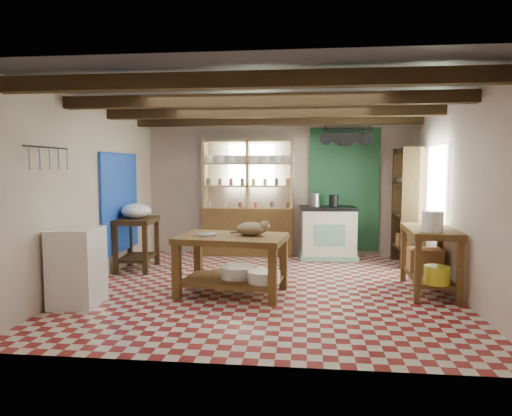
# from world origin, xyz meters

# --- Properties ---
(floor) EXTENTS (5.00, 5.00, 0.02)m
(floor) POSITION_xyz_m (0.00, 0.00, -0.01)
(floor) COLOR maroon
(floor) RESTS_ON ground
(ceiling) EXTENTS (5.00, 5.00, 0.02)m
(ceiling) POSITION_xyz_m (0.00, 0.00, 2.60)
(ceiling) COLOR #4D4C52
(ceiling) RESTS_ON wall_back
(wall_back) EXTENTS (5.00, 0.04, 2.60)m
(wall_back) POSITION_xyz_m (0.00, 2.50, 1.30)
(wall_back) COLOR beige
(wall_back) RESTS_ON floor
(wall_front) EXTENTS (5.00, 0.04, 2.60)m
(wall_front) POSITION_xyz_m (0.00, -2.50, 1.30)
(wall_front) COLOR beige
(wall_front) RESTS_ON floor
(wall_left) EXTENTS (0.04, 5.00, 2.60)m
(wall_left) POSITION_xyz_m (-2.50, 0.00, 1.30)
(wall_left) COLOR beige
(wall_left) RESTS_ON floor
(wall_right) EXTENTS (0.04, 5.00, 2.60)m
(wall_right) POSITION_xyz_m (2.50, 0.00, 1.30)
(wall_right) COLOR beige
(wall_right) RESTS_ON floor
(ceiling_beams) EXTENTS (5.00, 3.80, 0.15)m
(ceiling_beams) POSITION_xyz_m (0.00, 0.00, 2.48)
(ceiling_beams) COLOR #382613
(ceiling_beams) RESTS_ON ceiling
(blue_wall_patch) EXTENTS (0.04, 1.40, 1.60)m
(blue_wall_patch) POSITION_xyz_m (-2.47, 0.90, 1.10)
(blue_wall_patch) COLOR blue
(blue_wall_patch) RESTS_ON wall_left
(green_wall_patch) EXTENTS (1.30, 0.04, 2.30)m
(green_wall_patch) POSITION_xyz_m (1.25, 2.47, 1.25)
(green_wall_patch) COLOR #215331
(green_wall_patch) RESTS_ON wall_back
(window_back) EXTENTS (0.90, 0.02, 0.80)m
(window_back) POSITION_xyz_m (-0.50, 2.48, 1.70)
(window_back) COLOR beige
(window_back) RESTS_ON wall_back
(window_right) EXTENTS (0.02, 1.30, 1.20)m
(window_right) POSITION_xyz_m (2.48, 1.00, 1.40)
(window_right) COLOR beige
(window_right) RESTS_ON wall_right
(utensil_rail) EXTENTS (0.06, 0.90, 0.28)m
(utensil_rail) POSITION_xyz_m (-2.44, -1.20, 1.78)
(utensil_rail) COLOR black
(utensil_rail) RESTS_ON wall_left
(pot_rack) EXTENTS (0.86, 0.12, 0.36)m
(pot_rack) POSITION_xyz_m (1.25, 2.05, 2.18)
(pot_rack) COLOR black
(pot_rack) RESTS_ON ceiling
(shelving_unit) EXTENTS (1.70, 0.34, 2.20)m
(shelving_unit) POSITION_xyz_m (-0.55, 2.31, 1.10)
(shelving_unit) COLOR tan
(shelving_unit) RESTS_ON floor
(tall_rack) EXTENTS (0.40, 0.86, 2.00)m
(tall_rack) POSITION_xyz_m (2.28, 1.80, 1.00)
(tall_rack) COLOR #382613
(tall_rack) RESTS_ON floor
(work_table) EXTENTS (1.48, 1.08, 0.78)m
(work_table) POSITION_xyz_m (-0.42, -0.36, 0.39)
(work_table) COLOR brown
(work_table) RESTS_ON floor
(stove) EXTENTS (1.03, 0.74, 0.96)m
(stove) POSITION_xyz_m (0.94, 2.15, 0.48)
(stove) COLOR white
(stove) RESTS_ON floor
(prep_table) EXTENTS (0.64, 0.88, 0.85)m
(prep_table) POSITION_xyz_m (-2.20, 0.90, 0.42)
(prep_table) COLOR #382613
(prep_table) RESTS_ON floor
(white_cabinet) EXTENTS (0.57, 0.66, 0.94)m
(white_cabinet) POSITION_xyz_m (-2.22, -1.02, 0.47)
(white_cabinet) COLOR white
(white_cabinet) RESTS_ON floor
(right_counter) EXTENTS (0.67, 1.24, 0.87)m
(right_counter) POSITION_xyz_m (2.18, 0.01, 0.43)
(right_counter) COLOR brown
(right_counter) RESTS_ON floor
(cat) EXTENTS (0.41, 0.32, 0.18)m
(cat) POSITION_xyz_m (-0.17, -0.34, 0.87)
(cat) COLOR #9C835A
(cat) RESTS_ON work_table
(steel_tray) EXTENTS (0.35, 0.35, 0.02)m
(steel_tray) POSITION_xyz_m (-0.78, -0.36, 0.79)
(steel_tray) COLOR #97989E
(steel_tray) RESTS_ON work_table
(basin_large) EXTENTS (0.50, 0.50, 0.15)m
(basin_large) POSITION_xyz_m (-0.37, -0.31, 0.28)
(basin_large) COLOR white
(basin_large) RESTS_ON work_table
(basin_small) EXTENTS (0.47, 0.47, 0.15)m
(basin_small) POSITION_xyz_m (0.01, -0.51, 0.28)
(basin_small) COLOR white
(basin_small) RESTS_ON work_table
(kettle_left) EXTENTS (0.23, 0.23, 0.24)m
(kettle_left) POSITION_xyz_m (0.69, 2.13, 1.08)
(kettle_left) COLOR #97989E
(kettle_left) RESTS_ON stove
(kettle_right) EXTENTS (0.18, 0.18, 0.21)m
(kettle_right) POSITION_xyz_m (1.04, 2.16, 1.06)
(kettle_right) COLOR black
(kettle_right) RESTS_ON stove
(enamel_bowl) EXTENTS (0.51, 0.51, 0.24)m
(enamel_bowl) POSITION_xyz_m (-2.20, 0.90, 0.97)
(enamel_bowl) COLOR white
(enamel_bowl) RESTS_ON prep_table
(white_bucket) EXTENTS (0.27, 0.27, 0.26)m
(white_bucket) POSITION_xyz_m (2.11, -0.34, 1.00)
(white_bucket) COLOR white
(white_bucket) RESTS_ON right_counter
(wicker_basket) EXTENTS (0.46, 0.38, 0.31)m
(wicker_basket) POSITION_xyz_m (2.20, 0.31, 0.38)
(wicker_basket) COLOR #AE7146
(wicker_basket) RESTS_ON right_counter
(yellow_tub) EXTENTS (0.32, 0.32, 0.22)m
(yellow_tub) POSITION_xyz_m (2.16, -0.44, 0.34)
(yellow_tub) COLOR gold
(yellow_tub) RESTS_ON right_counter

